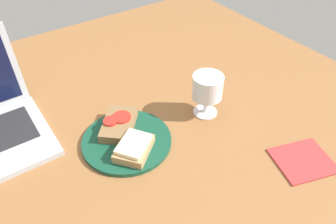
{
  "coord_description": "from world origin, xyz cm",
  "views": [
    {
      "loc": [
        -29.78,
        -51.11,
        61.14
      ],
      "look_at": [
        5.59,
        -0.02,
        8.0
      ],
      "focal_mm": 35.0,
      "sensor_mm": 36.0,
      "label": 1
    }
  ],
  "objects_px": {
    "plate": "(127,141)",
    "sandwich_with_tomato": "(119,124)",
    "wine_glass": "(207,89)",
    "napkin": "(303,160)",
    "sandwich_with_cheese": "(134,147)"
  },
  "relations": [
    {
      "from": "sandwich_with_cheese",
      "to": "napkin",
      "type": "relative_size",
      "value": 0.93
    },
    {
      "from": "sandwich_with_tomato",
      "to": "plate",
      "type": "bearing_deg",
      "value": -96.03
    },
    {
      "from": "sandwich_with_tomato",
      "to": "sandwich_with_cheese",
      "type": "relative_size",
      "value": 1.16
    },
    {
      "from": "plate",
      "to": "sandwich_with_tomato",
      "type": "bearing_deg",
      "value": 83.97
    },
    {
      "from": "napkin",
      "to": "sandwich_with_tomato",
      "type": "bearing_deg",
      "value": 132.23
    },
    {
      "from": "sandwich_with_tomato",
      "to": "sandwich_with_cheese",
      "type": "distance_m",
      "value": 0.09
    },
    {
      "from": "sandwich_with_cheese",
      "to": "wine_glass",
      "type": "relative_size",
      "value": 1.01
    },
    {
      "from": "plate",
      "to": "sandwich_with_tomato",
      "type": "relative_size",
      "value": 1.58
    },
    {
      "from": "napkin",
      "to": "plate",
      "type": "bearing_deg",
      "value": 136.99
    },
    {
      "from": "plate",
      "to": "wine_glass",
      "type": "height_order",
      "value": "wine_glass"
    },
    {
      "from": "plate",
      "to": "sandwich_with_cheese",
      "type": "relative_size",
      "value": 1.83
    },
    {
      "from": "sandwich_with_cheese",
      "to": "napkin",
      "type": "bearing_deg",
      "value": -37.64
    },
    {
      "from": "sandwich_with_tomato",
      "to": "wine_glass",
      "type": "relative_size",
      "value": 1.17
    },
    {
      "from": "wine_glass",
      "to": "napkin",
      "type": "bearing_deg",
      "value": -73.98
    },
    {
      "from": "sandwich_with_tomato",
      "to": "napkin",
      "type": "distance_m",
      "value": 0.45
    }
  ]
}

